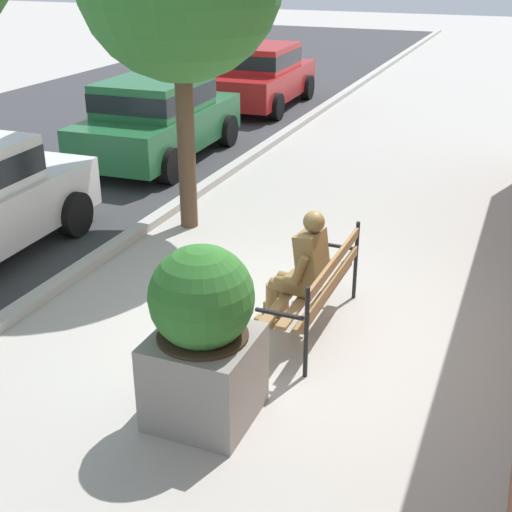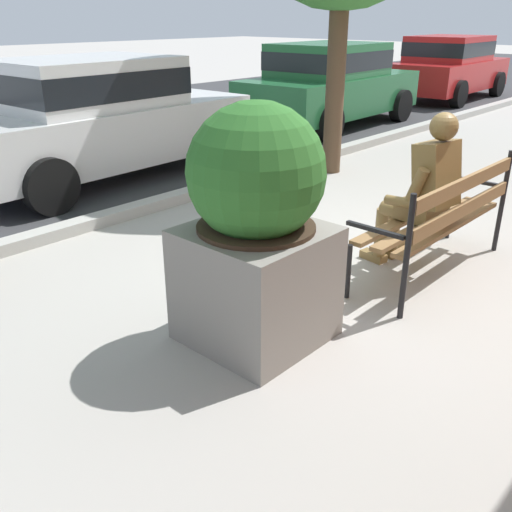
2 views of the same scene
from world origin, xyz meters
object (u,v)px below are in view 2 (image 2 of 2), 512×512
object	(u,v)px
bronze_statue_seated	(420,195)
parked_car_red	(449,66)
concrete_planter	(256,226)
parked_car_white	(96,115)
parked_car_green	(330,82)
park_bench	(443,214)

from	to	relation	value
bronze_statue_seated	parked_car_red	bearing A→B (deg)	23.80
concrete_planter	parked_car_white	bearing A→B (deg)	69.33
parked_car_white	parked_car_red	size ratio (longest dim) A/B	1.00
bronze_statue_seated	parked_car_green	world-z (taller)	parked_car_green
parked_car_red	parked_car_green	bearing A→B (deg)	180.00
parked_car_green	park_bench	bearing A→B (deg)	-136.90
bronze_statue_seated	concrete_planter	bearing A→B (deg)	171.73
parked_car_green	parked_car_red	size ratio (longest dim) A/B	1.00
park_bench	parked_car_red	xyz separation A→B (m)	(10.34, 4.78, 0.30)
park_bench	concrete_planter	distance (m)	1.86
park_bench	parked_car_green	xyz separation A→B (m)	(5.11, 4.78, 0.30)
bronze_statue_seated	concrete_planter	size ratio (longest dim) A/B	0.86
park_bench	parked_car_white	size ratio (longest dim) A/B	0.43
bronze_statue_seated	concrete_planter	xyz separation A→B (m)	(-1.75, 0.25, 0.14)
park_bench	parked_car_white	bearing A→B (deg)	91.77
concrete_planter	parked_car_red	size ratio (longest dim) A/B	0.38
bronze_statue_seated	parked_car_white	xyz separation A→B (m)	(-0.12, 4.57, 0.17)
park_bench	parked_car_green	world-z (taller)	parked_car_green
parked_car_white	parked_car_green	bearing A→B (deg)	0.00
concrete_planter	parked_car_white	size ratio (longest dim) A/B	0.38
bronze_statue_seated	parked_car_red	world-z (taller)	parked_car_red
parked_car_white	parked_car_green	world-z (taller)	same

